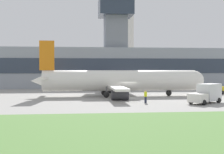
# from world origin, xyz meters

# --- Properties ---
(ground_plane) EXTENTS (400.00, 400.00, 0.00)m
(ground_plane) POSITION_xyz_m (0.00, 0.00, 0.00)
(ground_plane) COLOR #999691
(terminal_building) EXTENTS (62.51, 10.47, 22.07)m
(terminal_building) POSITION_xyz_m (0.15, 28.44, 5.75)
(terminal_building) COLOR #8C939E
(terminal_building) RESTS_ON ground_plane
(smokestack_left) EXTENTS (3.06, 3.06, 30.62)m
(smokestack_left) POSITION_xyz_m (10.16, 59.63, 15.43)
(smokestack_left) COLOR beige
(smokestack_left) RESTS_ON ground_plane
(airplane) EXTENTS (28.81, 23.26, 9.09)m
(airplane) POSITION_xyz_m (-1.49, 1.87, 2.54)
(airplane) COLOR white
(airplane) RESTS_ON ground_plane
(pushback_tug) EXTENTS (4.02, 2.64, 1.90)m
(pushback_tug) POSITION_xyz_m (16.01, 4.18, 0.85)
(pushback_tug) COLOR yellow
(pushback_tug) RESTS_ON ground_plane
(baggage_truck) EXTENTS (5.59, 5.00, 2.55)m
(baggage_truck) POSITION_xyz_m (8.78, -9.82, 1.24)
(baggage_truck) COLOR white
(baggage_truck) RESTS_ON ground_plane
(ground_crew_person) EXTENTS (0.48, 0.48, 1.72)m
(ground_crew_person) POSITION_xyz_m (0.85, -8.62, 0.88)
(ground_crew_person) COLOR #23283D
(ground_crew_person) RESTS_ON ground_plane
(traffic_cone_near_nose) EXTENTS (0.50, 0.50, 0.69)m
(traffic_cone_near_nose) POSITION_xyz_m (11.48, -1.19, 0.32)
(traffic_cone_near_nose) COLOR black
(traffic_cone_near_nose) RESTS_ON ground_plane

